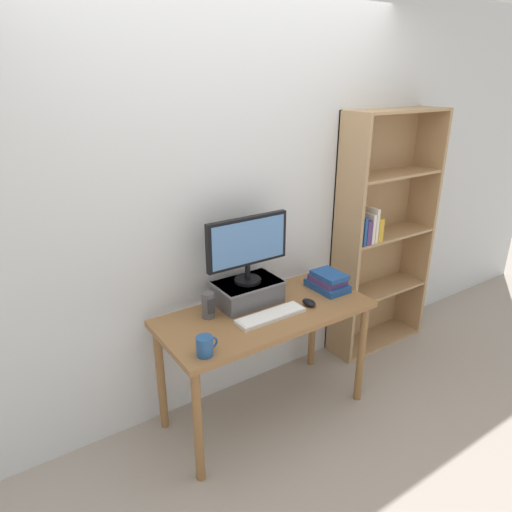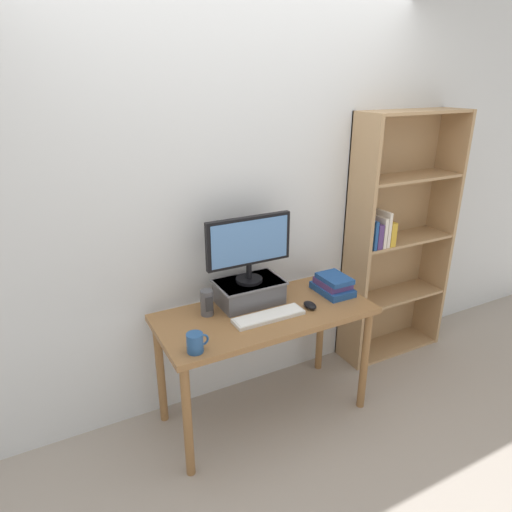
{
  "view_description": "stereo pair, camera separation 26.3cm",
  "coord_description": "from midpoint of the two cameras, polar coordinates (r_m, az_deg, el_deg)",
  "views": [
    {
      "loc": [
        -1.39,
        -1.97,
        2.05
      ],
      "look_at": [
        -0.03,
        0.06,
        1.09
      ],
      "focal_mm": 32.0,
      "sensor_mm": 36.0,
      "label": 1
    },
    {
      "loc": [
        -1.17,
        -2.1,
        2.05
      ],
      "look_at": [
        -0.03,
        0.06,
        1.09
      ],
      "focal_mm": 32.0,
      "sensor_mm": 36.0,
      "label": 2
    }
  ],
  "objects": [
    {
      "name": "ground_plane",
      "position": [
        3.16,
        -1.4,
        -18.9
      ],
      "size": [
        12.0,
        12.0,
        0.0
      ],
      "primitive_type": "plane",
      "color": "#9E9389"
    },
    {
      "name": "desk",
      "position": [
        2.78,
        -1.52,
        -8.65
      ],
      "size": [
        1.3,
        0.59,
        0.75
      ],
      "color": "olive",
      "rests_on": "ground_plane"
    },
    {
      "name": "desk_speaker",
      "position": [
        2.66,
        -8.84,
        -6.17
      ],
      "size": [
        0.08,
        0.08,
        0.16
      ],
      "color": "#4C4C51",
      "rests_on": "desk"
    },
    {
      "name": "keyboard",
      "position": [
        2.66,
        -0.97,
        -7.53
      ],
      "size": [
        0.43,
        0.12,
        0.02
      ],
      "color": "silver",
      "rests_on": "desk"
    },
    {
      "name": "book_stack",
      "position": [
        3.0,
        6.51,
        -3.23
      ],
      "size": [
        0.18,
        0.27,
        0.12
      ],
      "color": "navy",
      "rests_on": "desk"
    },
    {
      "name": "back_wall",
      "position": [
        2.85,
        -5.9,
        6.12
      ],
      "size": [
        7.0,
        0.08,
        2.6
      ],
      "color": "silver",
      "rests_on": "ground_plane"
    },
    {
      "name": "computer_monitor",
      "position": [
        2.68,
        -3.87,
        1.36
      ],
      "size": [
        0.54,
        0.16,
        0.41
      ],
      "color": "black",
      "rests_on": "riser_box"
    },
    {
      "name": "bookshelf_unit",
      "position": [
        3.57,
        13.21,
        2.73
      ],
      "size": [
        0.84,
        0.28,
        1.84
      ],
      "color": "tan",
      "rests_on": "ground_plane"
    },
    {
      "name": "computer_mouse",
      "position": [
        2.8,
        3.97,
        -5.89
      ],
      "size": [
        0.06,
        0.1,
        0.04
      ],
      "color": "black",
      "rests_on": "desk"
    },
    {
      "name": "riser_box",
      "position": [
        2.8,
        -3.73,
        -4.48
      ],
      "size": [
        0.41,
        0.27,
        0.14
      ],
      "color": "#515156",
      "rests_on": "desk"
    },
    {
      "name": "coffee_mug",
      "position": [
        2.35,
        -9.65,
        -11.11
      ],
      "size": [
        0.12,
        0.09,
        0.1
      ],
      "color": "#234C84",
      "rests_on": "desk"
    }
  ]
}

